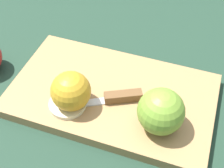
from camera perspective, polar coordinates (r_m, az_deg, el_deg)
ground_plane at (r=0.61m, az=0.00°, el=-2.67°), size 4.00×4.00×0.00m
cutting_board at (r=0.60m, az=0.00°, el=-2.00°), size 0.39×0.24×0.02m
apple_half_left at (r=0.52m, az=8.91°, el=-4.99°), size 0.08×0.08×0.08m
apple_half_right at (r=0.55m, az=-7.54°, el=-1.34°), size 0.07×0.07×0.07m
knife at (r=0.57m, az=0.78°, el=-2.51°), size 0.15×0.08×0.02m
apple_slice at (r=0.57m, az=-8.12°, el=-3.63°), size 0.07×0.07×0.01m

